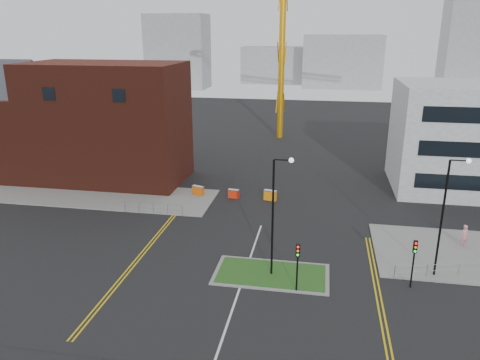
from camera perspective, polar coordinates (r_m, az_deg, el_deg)
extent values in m
plane|color=black|center=(29.58, -2.11, -18.63)|extent=(200.00, 200.00, 0.00)
cube|color=slate|center=(54.65, -17.92, -1.72)|extent=(28.00, 8.00, 0.12)
cube|color=slate|center=(35.94, 3.84, -11.39)|extent=(8.60, 4.60, 0.08)
cube|color=#204E1A|center=(35.93, 3.84, -11.36)|extent=(8.00, 4.00, 0.12)
cube|color=#4C1C13|center=(58.04, -15.85, 6.71)|extent=(18.00, 10.00, 14.00)
cube|color=black|center=(55.04, -22.28, 9.72)|extent=(1.40, 0.10, 1.40)
cube|color=black|center=(51.24, -14.57, 9.95)|extent=(1.40, 0.10, 1.40)
cube|color=#4C1C13|center=(64.54, -25.37, 4.92)|extent=(6.00, 10.00, 10.00)
cube|color=#2D3038|center=(63.75, -25.97, 9.29)|extent=(6.40, 8.49, 8.49)
cylinder|color=#F1A00E|center=(78.54, 5.16, 16.54)|extent=(1.00, 1.00, 31.62)
cylinder|color=black|center=(33.98, 3.99, -4.82)|extent=(0.16, 0.16, 9.00)
cylinder|color=black|center=(32.46, 5.22, 2.46)|extent=(1.20, 0.10, 0.10)
sphere|color=silver|center=(32.42, 6.27, 2.41)|extent=(0.36, 0.36, 0.36)
cylinder|color=black|center=(36.74, 23.36, -4.53)|extent=(0.16, 0.16, 9.00)
cylinder|color=black|center=(35.54, 25.19, 2.17)|extent=(1.20, 0.10, 0.10)
sphere|color=silver|center=(35.70, 26.11, 2.11)|extent=(0.36, 0.36, 0.36)
cylinder|color=black|center=(33.36, 6.97, -11.10)|extent=(0.12, 0.12, 3.00)
cube|color=black|center=(32.57, 7.08, -8.48)|extent=(0.28, 0.22, 0.90)
sphere|color=red|center=(32.32, 7.09, -8.11)|extent=(0.18, 0.18, 0.18)
sphere|color=orange|center=(32.45, 7.07, -8.59)|extent=(0.18, 0.18, 0.18)
sphere|color=#0CCC33|center=(32.59, 7.05, -9.06)|extent=(0.18, 0.18, 0.18)
cylinder|color=black|center=(35.75, 20.28, -10.08)|extent=(0.12, 0.12, 3.00)
cube|color=black|center=(35.01, 20.58, -7.61)|extent=(0.28, 0.22, 0.90)
sphere|color=red|center=(34.77, 20.67, -7.25)|extent=(0.18, 0.18, 0.18)
sphere|color=orange|center=(34.90, 20.62, -7.70)|extent=(0.18, 0.18, 0.18)
sphere|color=#0CCC33|center=(35.02, 20.56, -8.14)|extent=(0.18, 0.18, 0.18)
cylinder|color=gray|center=(47.26, -10.57, -2.91)|extent=(6.00, 0.04, 0.04)
cylinder|color=gray|center=(47.44, -10.54, -3.47)|extent=(6.00, 0.04, 0.04)
cylinder|color=gray|center=(48.55, -13.86, -3.20)|extent=(0.05, 0.05, 1.10)
cylinder|color=gray|center=(46.50, -7.06, -3.75)|extent=(0.05, 0.05, 1.10)
cylinder|color=gray|center=(36.88, 18.32, -10.63)|extent=(0.05, 0.05, 1.10)
cube|color=silver|center=(31.17, -1.29, -16.47)|extent=(0.15, 30.00, 0.01)
cube|color=gold|center=(40.17, -11.78, -8.48)|extent=(0.12, 24.00, 0.01)
cube|color=gold|center=(40.06, -11.38, -8.53)|extent=(0.12, 24.00, 0.01)
cube|color=gold|center=(34.35, 16.33, -13.72)|extent=(0.12, 20.00, 0.01)
cube|color=gold|center=(34.39, 16.84, -13.73)|extent=(0.12, 20.00, 0.01)
cube|color=gray|center=(150.30, -7.56, 15.25)|extent=(18.00, 12.00, 22.00)
cube|color=gray|center=(153.56, 12.36, 13.93)|extent=(24.00, 12.00, 16.00)
cube|color=gray|center=(153.47, 26.18, 14.82)|extent=(14.00, 12.00, 28.00)
cube|color=gray|center=(164.13, 5.74, 13.77)|extent=(30.00, 12.00, 12.00)
imported|color=#D18987|center=(43.93, 25.72, -6.18)|extent=(0.86, 0.74, 2.00)
cube|color=#CC530B|center=(51.88, -5.13, -1.34)|extent=(1.42, 0.91, 1.13)
cube|color=silver|center=(51.72, -5.15, -0.81)|extent=(1.42, 0.91, 0.14)
cube|color=red|center=(51.04, -0.79, -1.68)|extent=(1.21, 0.54, 0.98)
cube|color=silver|center=(50.89, -0.79, -1.22)|extent=(1.21, 0.54, 0.12)
cube|color=orange|center=(50.44, 3.70, -1.87)|extent=(1.42, 0.79, 1.13)
cube|color=silver|center=(50.27, 3.72, -1.33)|extent=(1.42, 0.79, 0.14)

